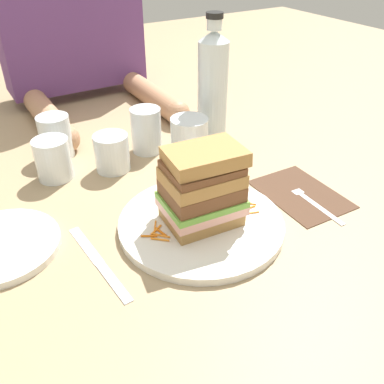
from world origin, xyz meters
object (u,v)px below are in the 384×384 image
object	(u,v)px
napkin_dark	(301,194)
main_plate	(201,223)
juice_glass	(189,141)
empty_tumbler_1	(56,137)
water_bottle	(213,88)
empty_tumbler_0	(146,130)
side_plate	(0,246)
empty_tumbler_2	(53,159)
empty_tumbler_3	(112,153)
sandwich	(202,188)
diner_across	(70,8)
knife	(100,264)
fork	(309,198)

from	to	relation	value
napkin_dark	main_plate	bearing A→B (deg)	176.19
napkin_dark	juice_glass	xyz separation A→B (m)	(-0.11, 0.23, 0.04)
empty_tumbler_1	water_bottle	bearing A→B (deg)	-19.13
empty_tumbler_0	side_plate	size ratio (longest dim) A/B	0.53
napkin_dark	empty_tumbler_2	size ratio (longest dim) A/B	2.08
napkin_dark	empty_tumbler_1	world-z (taller)	empty_tumbler_1
empty_tumbler_0	empty_tumbler_1	bearing A→B (deg)	156.28
juice_glass	empty_tumbler_3	size ratio (longest dim) A/B	1.22
sandwich	empty_tumbler_0	distance (m)	0.30
napkin_dark	water_bottle	size ratio (longest dim) A/B	0.61
sandwich	empty_tumbler_3	world-z (taller)	sandwich
juice_glass	water_bottle	xyz separation A→B (m)	(0.09, 0.05, 0.09)
empty_tumbler_2	juice_glass	bearing A→B (deg)	-14.95
empty_tumbler_0	diner_across	bearing A→B (deg)	91.77
main_plate	water_bottle	world-z (taller)	water_bottle
knife	diner_across	world-z (taller)	diner_across
main_plate	water_bottle	bearing A→B (deg)	53.59
empty_tumbler_2	fork	bearing A→B (deg)	-40.65
fork	knife	distance (m)	0.40
fork	diner_across	xyz separation A→B (m)	(-0.18, 0.74, 0.24)
side_plate	napkin_dark	bearing A→B (deg)	-14.03
empty_tumbler_0	empty_tumbler_3	distance (m)	0.11
juice_glass	empty_tumbler_0	size ratio (longest dim) A/B	0.94
empty_tumbler_3	side_plate	bearing A→B (deg)	-150.11
knife	empty_tumbler_0	xyz separation A→B (m)	(0.23, 0.30, 0.05)
sandwich	side_plate	size ratio (longest dim) A/B	0.73
fork	water_bottle	size ratio (longest dim) A/B	0.59
napkin_dark	juice_glass	world-z (taller)	juice_glass
empty_tumbler_0	side_plate	xyz separation A→B (m)	(-0.35, -0.18, -0.04)
napkin_dark	water_bottle	bearing A→B (deg)	94.39
sandwich	empty_tumbler_1	distance (m)	0.40
empty_tumbler_3	side_plate	xyz separation A→B (m)	(-0.25, -0.14, -0.03)
empty_tumbler_2	diner_across	xyz separation A→B (m)	(0.20, 0.42, 0.20)
empty_tumbler_3	diner_across	xyz separation A→B (m)	(0.08, 0.44, 0.20)
empty_tumbler_1	diner_across	bearing A→B (deg)	63.19
empty_tumbler_3	side_plate	distance (m)	0.29
sandwich	side_plate	world-z (taller)	sandwich
knife	empty_tumbler_2	world-z (taller)	empty_tumbler_2
fork	empty_tumbler_1	world-z (taller)	empty_tumbler_1
sandwich	water_bottle	world-z (taller)	water_bottle
empty_tumbler_0	sandwich	bearing A→B (deg)	-98.38
water_bottle	side_plate	bearing A→B (deg)	-163.51
fork	juice_glass	world-z (taller)	juice_glass
napkin_dark	knife	bearing A→B (deg)	177.80
side_plate	diner_across	xyz separation A→B (m)	(0.34, 0.59, 0.24)
sandwich	empty_tumbler_1	world-z (taller)	sandwich
sandwich	empty_tumbler_2	world-z (taller)	sandwich
empty_tumbler_1	diner_across	xyz separation A→B (m)	(0.17, 0.33, 0.19)
sandwich	juice_glass	world-z (taller)	sandwich
napkin_dark	empty_tumbler_2	xyz separation A→B (m)	(-0.38, 0.30, 0.04)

